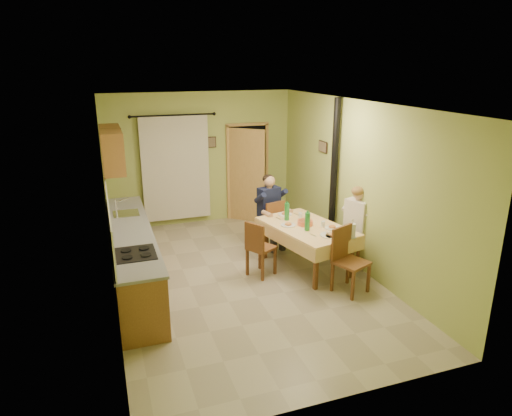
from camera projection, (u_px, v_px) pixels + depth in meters
name	position (u px, v px, depth m)	size (l,w,h in m)	color
floor	(244.00, 278.00, 7.46)	(4.00, 6.00, 0.01)	tan
room_shell	(243.00, 169.00, 6.90)	(4.04, 6.04, 2.82)	#B2C263
kitchen_run	(132.00, 256.00, 7.14)	(0.64, 3.64, 1.56)	brown
upper_cabinets	(112.00, 149.00, 7.82)	(0.35, 1.40, 0.70)	brown
curtain	(176.00, 168.00, 9.51)	(1.70, 0.07, 2.22)	black
doorway	(247.00, 173.00, 10.00)	(0.96, 0.60, 2.15)	black
dining_table	(306.00, 247.00, 7.74)	(1.38, 1.87, 0.76)	#F1C37B
tableware	(312.00, 224.00, 7.53)	(0.90, 1.54, 0.33)	white
chair_far	(270.00, 234.00, 8.58)	(0.48, 0.48, 0.96)	brown
chair_near	(350.00, 274.00, 6.95)	(0.59, 0.59, 1.01)	brown
chair_right	(356.00, 249.00, 7.89)	(0.54, 0.54, 0.97)	brown
chair_left	(261.00, 259.00, 7.49)	(0.53, 0.53, 0.94)	brown
man_far	(270.00, 204.00, 8.41)	(0.63, 0.55, 1.39)	#141938
man_right	(358.00, 217.00, 7.70)	(0.60, 0.65, 1.39)	silver
stove_flue	(333.00, 197.00, 8.28)	(0.24, 0.24, 2.80)	black
picture_back	(212.00, 142.00, 9.67)	(0.19, 0.03, 0.23)	black
picture_right	(323.00, 147.00, 8.59)	(0.03, 0.31, 0.21)	brown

